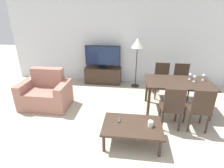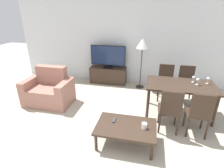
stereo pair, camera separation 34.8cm
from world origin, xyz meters
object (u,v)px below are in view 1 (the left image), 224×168
object	(u,v)px
wine_glass_right	(204,76)
armchair	(46,94)
remote_primary	(119,120)
cup_white_near	(150,124)
dining_table	(178,85)
dining_chair_near_right	(200,108)
coffee_table	(132,127)
dining_chair_near	(172,106)
dining_chair_far	(181,79)
tv_stand	(103,75)
wine_glass_center	(195,77)
wine_glass_left	(190,75)
dining_chair_far_left	(162,79)
tv	(103,57)
floor_lamp	(137,45)

from	to	relation	value
wine_glass_right	armchair	bearing A→B (deg)	-174.86
remote_primary	cup_white_near	size ratio (longest dim) A/B	1.51
dining_table	dining_chair_near_right	world-z (taller)	dining_chair_near_right
coffee_table	cup_white_near	xyz separation A→B (m)	(0.30, -0.00, 0.09)
dining_chair_near	coffee_table	bearing A→B (deg)	-146.11
dining_chair_near	dining_chair_far	xyz separation A→B (m)	(0.50, 1.43, 0.00)
tv_stand	wine_glass_center	distance (m)	2.71
dining_table	dining_chair_far	bearing A→B (deg)	70.92
dining_table	remote_primary	world-z (taller)	dining_table
wine_glass_left	tv_stand	bearing A→B (deg)	150.47
tv_stand	dining_chair_near	xyz separation A→B (m)	(1.70, -2.13, 0.25)
dining_table	remote_primary	distance (m)	1.66
wine_glass_left	wine_glass_center	size ratio (longest dim) A/B	1.00
armchair	dining_chair_far	bearing A→B (deg)	15.23
tv_stand	dining_chair_near_right	distance (m)	3.07
tv_stand	remote_primary	bearing A→B (deg)	-73.87
remote_primary	coffee_table	bearing A→B (deg)	-24.55
dining_table	wine_glass_left	world-z (taller)	wine_glass_left
coffee_table	dining_chair_near	world-z (taller)	dining_chair_near
dining_chair_near_right	dining_chair_far_left	xyz separation A→B (m)	(-0.50, 1.43, 0.00)
tv_stand	remote_primary	xyz separation A→B (m)	(0.73, -2.52, 0.12)
dining_chair_near_right	wine_glass_right	xyz separation A→B (m)	(0.30, 0.86, 0.32)
wine_glass_left	dining_chair_far	bearing A→B (deg)	91.88
tv	remote_primary	bearing A→B (deg)	-73.86
armchair	dining_chair_far_left	distance (m)	2.95
wine_glass_right	coffee_table	bearing A→B (deg)	-138.49
tv_stand	coffee_table	size ratio (longest dim) A/B	1.11
dining_chair_near_right	wine_glass_center	xyz separation A→B (m)	(0.08, 0.76, 0.32)
floor_lamp	wine_glass_left	size ratio (longest dim) A/B	9.95
dining_chair_near	wine_glass_right	size ratio (longest dim) A/B	6.13
remote_primary	wine_glass_right	bearing A→B (deg)	35.36
armchair	dining_chair_near_right	xyz separation A→B (m)	(3.30, -0.54, 0.18)
coffee_table	remote_primary	size ratio (longest dim) A/B	6.75
cup_white_near	floor_lamp	bearing A→B (deg)	95.49
remote_primary	armchair	bearing A→B (deg)	153.33
tv	wine_glass_right	xyz separation A→B (m)	(2.49, -1.27, -0.03)
dining_chair_near_right	wine_glass_left	xyz separation A→B (m)	(0.02, 0.88, 0.32)
dining_chair_far	dining_chair_far_left	distance (m)	0.50
tv	dining_chair_far	world-z (taller)	tv
wine_glass_left	armchair	bearing A→B (deg)	-174.06
coffee_table	tv_stand	bearing A→B (deg)	110.06
tv	dining_chair_far_left	xyz separation A→B (m)	(1.70, -0.70, -0.36)
dining_table	wine_glass_center	bearing A→B (deg)	6.71
dining_chair_far	floor_lamp	bearing A→B (deg)	154.35
tv_stand	dining_table	size ratio (longest dim) A/B	0.79
dining_table	dining_chair_near_right	distance (m)	0.77
dining_table	wine_glass_right	world-z (taller)	wine_glass_right
tv	wine_glass_right	distance (m)	2.79
tv_stand	dining_chair_far	xyz separation A→B (m)	(2.19, -0.70, 0.25)
wine_glass_left	wine_glass_right	world-z (taller)	same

